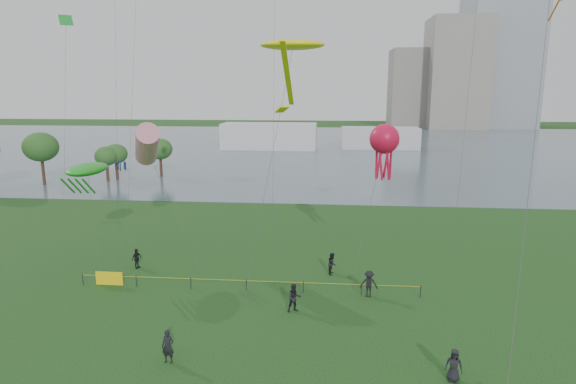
{
  "coord_description": "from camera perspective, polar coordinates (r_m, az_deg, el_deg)",
  "views": [
    {
      "loc": [
        2.44,
        -17.37,
        13.91
      ],
      "look_at": [
        0.0,
        10.0,
        8.0
      ],
      "focal_mm": 30.0,
      "sensor_mm": 36.0,
      "label": 1
    }
  ],
  "objects": [
    {
      "name": "lake",
      "position": [
        118.22,
        3.9,
        5.36
      ],
      "size": [
        400.0,
        120.0,
        0.08
      ],
      "primitive_type": "cube",
      "color": "#4F636D",
      "rests_on": "ground_plane"
    },
    {
      "name": "building_mid",
      "position": [
        184.65,
        19.26,
        13.06
      ],
      "size": [
        20.0,
        20.0,
        38.0
      ],
      "primitive_type": "cube",
      "color": "gray",
      "rests_on": "ground_plane"
    },
    {
      "name": "building_low",
      "position": [
        187.71,
        14.47,
        11.79
      ],
      "size": [
        16.0,
        18.0,
        28.0
      ],
      "primitive_type": "cube",
      "color": "slate",
      "rests_on": "ground_plane"
    },
    {
      "name": "pavilion_left",
      "position": [
        113.82,
        -2.23,
        6.63
      ],
      "size": [
        22.0,
        8.0,
        6.0
      ],
      "primitive_type": "cube",
      "color": "silver",
      "rests_on": "ground_plane"
    },
    {
      "name": "pavilion_right",
      "position": [
        116.51,
        10.84,
        6.3
      ],
      "size": [
        18.0,
        7.0,
        5.0
      ],
      "primitive_type": "cube",
      "color": "silver",
      "rests_on": "ground_plane"
    },
    {
      "name": "trees",
      "position": [
        78.0,
        -25.61,
        4.49
      ],
      "size": [
        24.91,
        17.92,
        7.92
      ],
      "color": "#382219",
      "rests_on": "ground_plane"
    },
    {
      "name": "fence",
      "position": [
        35.98,
        -14.75,
        -10.07
      ],
      "size": [
        24.07,
        0.07,
        1.05
      ],
      "color": "black",
      "rests_on": "ground_plane"
    },
    {
      "name": "spectator_a",
      "position": [
        31.21,
        0.75,
        -12.45
      ],
      "size": [
        1.08,
        0.97,
        1.85
      ],
      "primitive_type": "imported",
      "rotation": [
        0.0,
        0.0,
        0.35
      ],
      "color": "black",
      "rests_on": "ground_plane"
    },
    {
      "name": "spectator_b",
      "position": [
        33.72,
        9.57,
        -10.67
      ],
      "size": [
        1.28,
        0.82,
        1.87
      ],
      "primitive_type": "imported",
      "rotation": [
        0.0,
        0.0,
        -0.11
      ],
      "color": "black",
      "rests_on": "ground_plane"
    },
    {
      "name": "spectator_c",
      "position": [
        40.14,
        -17.51,
        -7.52
      ],
      "size": [
        0.7,
        1.01,
        1.58
      ],
      "primitive_type": "imported",
      "rotation": [
        0.0,
        0.0,
        1.19
      ],
      "color": "black",
      "rests_on": "ground_plane"
    },
    {
      "name": "spectator_d",
      "position": [
        25.96,
        19.06,
        -18.84
      ],
      "size": [
        0.92,
        0.73,
        1.66
      ],
      "primitive_type": "imported",
      "rotation": [
        0.0,
        0.0,
        -0.27
      ],
      "color": "black",
      "rests_on": "ground_plane"
    },
    {
      "name": "spectator_f",
      "position": [
        26.77,
        -14.04,
        -17.34
      ],
      "size": [
        0.69,
        0.48,
        1.8
      ],
      "primitive_type": "imported",
      "rotation": [
        0.0,
        0.0,
        -0.07
      ],
      "color": "black",
      "rests_on": "ground_plane"
    },
    {
      "name": "spectator_g",
      "position": [
        37.31,
        5.27,
        -8.43
      ],
      "size": [
        0.77,
        0.91,
        1.68
      ],
      "primitive_type": "imported",
      "rotation": [
        0.0,
        0.0,
        1.39
      ],
      "color": "black",
      "rests_on": "ground_plane"
    },
    {
      "name": "kite_stingray",
      "position": [
        37.94,
        0.51,
        16.94
      ],
      "size": [
        4.99,
        10.37,
        17.56
      ],
      "rotation": [
        0.0,
        0.0,
        0.35
      ],
      "color": "#3F3F42"
    },
    {
      "name": "kite_windsock",
      "position": [
        41.14,
        -16.39,
        5.39
      ],
      "size": [
        7.92,
        7.07,
        11.37
      ],
      "rotation": [
        0.0,
        0.0,
        0.08
      ],
      "color": "#3F3F42"
    },
    {
      "name": "kite_creature",
      "position": [
        40.48,
        -22.71,
        2.47
      ],
      "size": [
        3.63,
        6.14,
        8.25
      ],
      "rotation": [
        0.0,
        0.0,
        -0.07
      ],
      "color": "#3F3F42"
    },
    {
      "name": "kite_octopus",
      "position": [
        34.93,
        11.35,
        6.05
      ],
      "size": [
        3.37,
        4.56,
        11.5
      ],
      "rotation": [
        0.0,
        0.0,
        0.42
      ],
      "color": "#3F3F42"
    },
    {
      "name": "kite_delta",
      "position": [
        29.13,
        28.57,
        18.46
      ],
      "size": [
        6.54,
        14.98,
        19.65
      ],
      "rotation": [
        0.0,
        0.0,
        0.19
      ],
      "color": "#3F3F42"
    }
  ]
}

